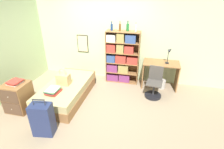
% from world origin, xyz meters
% --- Properties ---
extents(ground_plane, '(14.00, 14.00, 0.00)m').
position_xyz_m(ground_plane, '(0.00, 0.00, 0.00)').
color(ground_plane, gray).
extents(wall_back, '(10.00, 0.09, 2.60)m').
position_xyz_m(wall_back, '(-0.00, 1.53, 1.30)').
color(wall_back, beige).
rests_on(wall_back, ground_plane).
extents(wall_left, '(0.06, 10.00, 2.60)m').
position_xyz_m(wall_left, '(-2.28, 0.00, 1.30)').
color(wall_left, beige).
rests_on(wall_left, ground_plane).
extents(bed, '(1.00, 1.89, 0.42)m').
position_xyz_m(bed, '(-0.75, 0.02, 0.21)').
color(bed, olive).
rests_on(bed, ground_plane).
extents(handbag, '(0.32, 0.21, 0.44)m').
position_xyz_m(handbag, '(-0.78, -0.01, 0.57)').
color(handbag, tan).
rests_on(handbag, bed).
extents(book_stack_on_bed, '(0.32, 0.39, 0.11)m').
position_xyz_m(book_stack_on_bed, '(-0.84, -0.45, 0.48)').
color(book_stack_on_bed, '#B2382D').
rests_on(book_stack_on_bed, bed).
extents(suitcase, '(0.44, 0.32, 0.83)m').
position_xyz_m(suitcase, '(-0.60, -1.29, 0.35)').
color(suitcase, navy).
rests_on(suitcase, ground_plane).
extents(dresser, '(0.53, 0.54, 0.70)m').
position_xyz_m(dresser, '(-1.63, -0.71, 0.35)').
color(dresser, olive).
rests_on(dresser, ground_plane).
extents(magazine_pile_on_dresser, '(0.32, 0.33, 0.07)m').
position_xyz_m(magazine_pile_on_dresser, '(-1.63, -0.69, 0.74)').
color(magazine_pile_on_dresser, silver).
rests_on(magazine_pile_on_dresser, dresser).
extents(bookcase, '(0.99, 0.34, 1.59)m').
position_xyz_m(bookcase, '(0.47, 1.30, 0.79)').
color(bookcase, olive).
rests_on(bookcase, ground_plane).
extents(bottle_green, '(0.07, 0.07, 0.25)m').
position_xyz_m(bottle_green, '(0.18, 1.31, 1.68)').
color(bottle_green, navy).
rests_on(bottle_green, bookcase).
extents(bottle_brown, '(0.06, 0.06, 0.27)m').
position_xyz_m(bottle_brown, '(0.41, 1.33, 1.69)').
color(bottle_brown, brown).
rests_on(bottle_brown, bookcase).
extents(bottle_clear, '(0.08, 0.08, 0.28)m').
position_xyz_m(bottle_clear, '(0.63, 1.34, 1.69)').
color(bottle_clear, '#1E6B2D').
rests_on(bottle_clear, bookcase).
extents(bottle_blue, '(0.06, 0.06, 0.24)m').
position_xyz_m(bottle_blue, '(0.86, 1.34, 1.68)').
color(bottle_blue, '#B7BCC1').
rests_on(bottle_blue, bookcase).
extents(desk, '(1.01, 0.56, 0.78)m').
position_xyz_m(desk, '(1.66, 1.20, 0.52)').
color(desk, olive).
rests_on(desk, ground_plane).
extents(desk_lamp, '(0.16, 0.11, 0.46)m').
position_xyz_m(desk_lamp, '(1.84, 1.19, 1.09)').
color(desk_lamp, black).
rests_on(desk_lamp, desk).
extents(desk_chair, '(0.45, 0.45, 0.83)m').
position_xyz_m(desk_chair, '(1.52, 0.64, 0.27)').
color(desk_chair, black).
rests_on(desk_chair, ground_plane).
extents(waste_bin, '(0.24, 0.24, 0.25)m').
position_xyz_m(waste_bin, '(1.74, 1.14, 0.12)').
color(waste_bin, '#B7B2A8').
rests_on(waste_bin, ground_plane).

